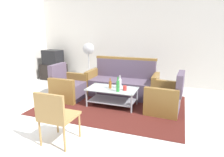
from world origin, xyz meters
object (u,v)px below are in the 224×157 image
at_px(bottle_brown, 110,85).
at_px(wicker_chair, 56,114).
at_px(television, 53,57).
at_px(pedestal_fan, 89,51).
at_px(armchair_left, 68,88).
at_px(cup, 125,88).
at_px(bottle_green, 118,86).
at_px(couch, 122,84).
at_px(coffee_table, 112,94).
at_px(bottle_clear, 120,83).
at_px(armchair_right, 165,99).
at_px(tv_stand, 54,72).

xyz_separation_m(bottle_brown, wicker_chair, (-0.22, -1.71, -0.00)).
xyz_separation_m(television, pedestal_fan, (1.32, 0.05, 0.25)).
xyz_separation_m(armchair_left, cup, (1.48, -0.12, 0.17)).
bearing_deg(bottle_green, couch, 100.69).
bearing_deg(armchair_left, coffee_table, 87.14).
distance_m(bottle_clear, bottle_green, 0.23).
bearing_deg(coffee_table, bottle_clear, 21.07).
height_order(armchair_right, wicker_chair, armchair_right).
xyz_separation_m(bottle_green, television, (-2.90, 1.80, 0.23)).
bearing_deg(cup, pedestal_fan, 134.47).
relative_size(bottle_clear, bottle_brown, 1.29).
relative_size(couch, bottle_clear, 6.07).
bearing_deg(wicker_chair, television, 127.06).
relative_size(coffee_table, television, 1.70).
relative_size(coffee_table, bottle_brown, 4.78).
relative_size(armchair_left, cup, 8.50).
height_order(armchair_left, pedestal_fan, pedestal_fan).
bearing_deg(pedestal_fan, bottle_brown, -51.44).
height_order(armchair_left, tv_stand, armchair_left).
bearing_deg(couch, coffee_table, 89.46).
bearing_deg(couch, bottle_clear, 101.94).
distance_m(armchair_right, bottle_green, 1.01).
height_order(couch, cup, couch).
bearing_deg(coffee_table, wicker_chair, -98.61).
relative_size(bottle_brown, cup, 2.30).
bearing_deg(bottle_green, armchair_left, 170.15).
xyz_separation_m(tv_stand, television, (0.00, 0.00, 0.50)).
relative_size(coffee_table, bottle_green, 3.49).
distance_m(couch, bottle_clear, 0.76).
xyz_separation_m(bottle_green, tv_stand, (-2.90, 1.79, -0.27)).
bearing_deg(bottle_clear, pedestal_fan, 133.73).
bearing_deg(tv_stand, bottle_brown, -31.54).
height_order(bottle_clear, pedestal_fan, pedestal_fan).
distance_m(couch, coffee_table, 0.78).
distance_m(bottle_green, television, 3.42).
bearing_deg(couch, armchair_right, 148.07).
bearing_deg(coffee_table, armchair_right, 3.60).
relative_size(television, pedestal_fan, 0.51).
relative_size(armchair_right, bottle_green, 2.70).
bearing_deg(wicker_chair, bottle_green, 74.85).
bearing_deg(armchair_right, armchair_left, 93.23).
bearing_deg(television, wicker_chair, 132.91).
height_order(bottle_clear, bottle_green, bottle_green).
distance_m(armchair_right, bottle_brown, 1.21).
xyz_separation_m(bottle_brown, television, (-2.67, 1.64, 0.26)).
bearing_deg(bottle_brown, armchair_left, 175.88).
xyz_separation_m(bottle_clear, wicker_chair, (-0.42, -1.78, -0.03)).
height_order(coffee_table, wicker_chair, wicker_chair).
xyz_separation_m(couch, bottle_green, (0.18, -0.94, 0.21)).
relative_size(tv_stand, television, 1.24).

